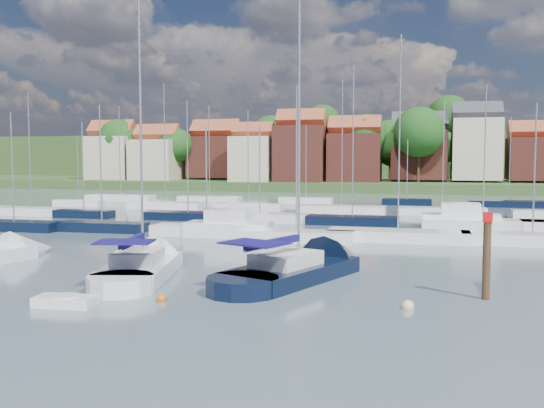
# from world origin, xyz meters

# --- Properties ---
(ground) EXTENTS (260.00, 260.00, 0.00)m
(ground) POSITION_xyz_m (0.00, 40.00, 0.00)
(ground) COLOR #4E6169
(ground) RESTS_ON ground
(sailboat_centre) EXTENTS (5.67, 12.47, 16.38)m
(sailboat_centre) POSITION_xyz_m (-4.99, 4.34, 0.35)
(sailboat_centre) COLOR white
(sailboat_centre) RESTS_ON ground
(sailboat_navy) EXTENTS (8.19, 13.68, 18.36)m
(sailboat_navy) POSITION_xyz_m (4.14, 5.82, 0.35)
(sailboat_navy) COLOR black
(sailboat_navy) RESTS_ON ground
(tender) EXTENTS (2.72, 1.42, 0.57)m
(tender) POSITION_xyz_m (-4.93, -3.84, 0.22)
(tender) COLOR white
(tender) RESTS_ON ground
(timber_piling) EXTENTS (0.40, 0.40, 6.24)m
(timber_piling) POSITION_xyz_m (12.94, 1.98, 0.98)
(timber_piling) COLOR #4C331E
(timber_piling) RESTS_ON ground
(buoy_c) EXTENTS (0.43, 0.43, 0.43)m
(buoy_c) POSITION_xyz_m (-5.15, -0.26, 0.00)
(buoy_c) COLOR beige
(buoy_c) RESTS_ON ground
(buoy_d) EXTENTS (0.44, 0.44, 0.44)m
(buoy_d) POSITION_xyz_m (-1.28, -1.91, 0.00)
(buoy_d) COLOR #D85914
(buoy_d) RESTS_ON ground
(buoy_e) EXTENTS (0.46, 0.46, 0.46)m
(buoy_e) POSITION_xyz_m (1.23, 6.46, 0.00)
(buoy_e) COLOR beige
(buoy_e) RESTS_ON ground
(buoy_f) EXTENTS (0.55, 0.55, 0.55)m
(buoy_f) POSITION_xyz_m (9.55, -0.62, 0.00)
(buoy_f) COLOR beige
(buoy_f) RESTS_ON ground
(marina_field) EXTENTS (79.62, 41.41, 15.93)m
(marina_field) POSITION_xyz_m (1.91, 35.15, 0.43)
(marina_field) COLOR white
(marina_field) RESTS_ON ground
(far_shore_town) EXTENTS (212.46, 90.00, 22.27)m
(far_shore_town) POSITION_xyz_m (2.23, 132.67, 4.61)
(far_shore_town) COLOR #374C26
(far_shore_town) RESTS_ON ground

